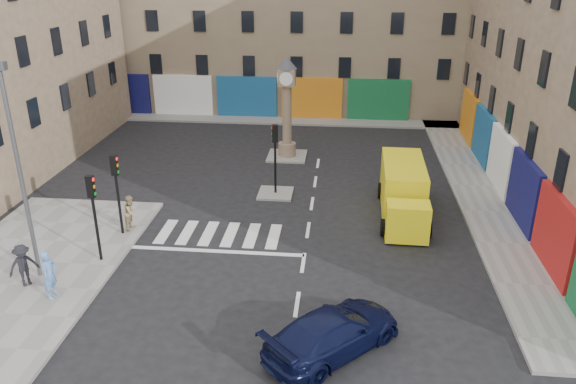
# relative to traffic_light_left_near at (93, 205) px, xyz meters

# --- Properties ---
(ground) EXTENTS (120.00, 120.00, 0.00)m
(ground) POSITION_rel_traffic_light_left_near_xyz_m (8.30, -0.20, -2.62)
(ground) COLOR black
(ground) RESTS_ON ground
(sidewalk_left) EXTENTS (7.00, 16.00, 0.15)m
(sidewalk_left) POSITION_rel_traffic_light_left_near_xyz_m (-2.70, -2.20, -2.55)
(sidewalk_left) COLOR gray
(sidewalk_left) RESTS_ON ground
(sidewalk_right) EXTENTS (2.60, 30.00, 0.15)m
(sidewalk_right) POSITION_rel_traffic_light_left_near_xyz_m (17.00, 9.80, -2.55)
(sidewalk_right) COLOR gray
(sidewalk_right) RESTS_ON ground
(sidewalk_far) EXTENTS (32.00, 2.40, 0.15)m
(sidewalk_far) POSITION_rel_traffic_light_left_near_xyz_m (4.30, 22.00, -2.55)
(sidewalk_far) COLOR gray
(sidewalk_far) RESTS_ON ground
(island_near) EXTENTS (1.80, 1.80, 0.12)m
(island_near) POSITION_rel_traffic_light_left_near_xyz_m (6.30, 7.80, -2.56)
(island_near) COLOR gray
(island_near) RESTS_ON ground
(island_far) EXTENTS (2.40, 2.40, 0.12)m
(island_far) POSITION_rel_traffic_light_left_near_xyz_m (6.30, 13.80, -2.56)
(island_far) COLOR gray
(island_far) RESTS_ON ground
(traffic_light_left_near) EXTENTS (0.28, 0.22, 3.70)m
(traffic_light_left_near) POSITION_rel_traffic_light_left_near_xyz_m (0.00, 0.00, 0.00)
(traffic_light_left_near) COLOR black
(traffic_light_left_near) RESTS_ON sidewalk_left
(traffic_light_left_far) EXTENTS (0.28, 0.22, 3.70)m
(traffic_light_left_far) POSITION_rel_traffic_light_left_near_xyz_m (0.00, 2.40, 0.00)
(traffic_light_left_far) COLOR black
(traffic_light_left_far) RESTS_ON sidewalk_left
(traffic_light_island) EXTENTS (0.28, 0.22, 3.70)m
(traffic_light_island) POSITION_rel_traffic_light_left_near_xyz_m (6.30, 7.80, -0.03)
(traffic_light_island) COLOR black
(traffic_light_island) RESTS_ON island_near
(lamp_post) EXTENTS (0.50, 0.25, 8.30)m
(lamp_post) POSITION_rel_traffic_light_left_near_xyz_m (-1.90, -1.40, 2.17)
(lamp_post) COLOR #595B60
(lamp_post) RESTS_ON sidewalk_left
(clock_pillar) EXTENTS (1.20, 1.20, 6.10)m
(clock_pillar) POSITION_rel_traffic_light_left_near_xyz_m (6.30, 13.80, 0.93)
(clock_pillar) COLOR #9A7F65
(clock_pillar) RESTS_ON island_far
(navy_sedan) EXTENTS (4.88, 4.90, 1.43)m
(navy_sedan) POSITION_rel_traffic_light_left_near_xyz_m (9.65, -4.63, -1.91)
(navy_sedan) COLOR black
(navy_sedan) RESTS_ON ground
(yellow_van) EXTENTS (2.34, 6.58, 2.38)m
(yellow_van) POSITION_rel_traffic_light_left_near_xyz_m (12.76, 6.12, -1.44)
(yellow_van) COLOR yellow
(yellow_van) RESTS_ON ground
(pedestrian_blue) EXTENTS (0.49, 0.71, 1.86)m
(pedestrian_blue) POSITION_rel_traffic_light_left_near_xyz_m (-0.65, -2.79, -1.54)
(pedestrian_blue) COLOR #5F8FD9
(pedestrian_blue) RESTS_ON sidewalk_left
(pedestrian_tan) EXTENTS (0.73, 0.87, 1.63)m
(pedestrian_tan) POSITION_rel_traffic_light_left_near_xyz_m (0.30, 2.88, -1.66)
(pedestrian_tan) COLOR tan
(pedestrian_tan) RESTS_ON sidewalk_left
(pedestrian_dark) EXTENTS (1.21, 1.22, 1.70)m
(pedestrian_dark) POSITION_rel_traffic_light_left_near_xyz_m (-2.03, -2.14, -1.62)
(pedestrian_dark) COLOR black
(pedestrian_dark) RESTS_ON sidewalk_left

